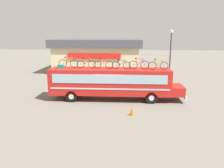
{
  "coord_description": "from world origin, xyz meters",
  "views": [
    {
      "loc": [
        1.49,
        -19.87,
        5.84
      ],
      "look_at": [
        0.18,
        0.0,
        1.4
      ],
      "focal_mm": 37.18,
      "sensor_mm": 36.0,
      "label": 1
    }
  ],
  "objects_px": {
    "rooftop_bicycle_5": "(139,65)",
    "traffic_cone": "(132,111)",
    "street_lamp": "(170,52)",
    "bus": "(112,82)",
    "rooftop_bicycle_2": "(86,64)",
    "luggage_bag_1": "(61,67)",
    "rooftop_bicycle_6": "(158,65)",
    "rooftop_bicycle_3": "(103,64)",
    "rooftop_bicycle_4": "(121,65)",
    "rooftop_bicycle_1": "(68,63)"
  },
  "relations": [
    {
      "from": "bus",
      "to": "rooftop_bicycle_2",
      "type": "bearing_deg",
      "value": 175.69
    },
    {
      "from": "rooftop_bicycle_2",
      "to": "rooftop_bicycle_3",
      "type": "relative_size",
      "value": 0.98
    },
    {
      "from": "rooftop_bicycle_2",
      "to": "street_lamp",
      "type": "bearing_deg",
      "value": 33.84
    },
    {
      "from": "rooftop_bicycle_1",
      "to": "street_lamp",
      "type": "distance_m",
      "value": 11.25
    },
    {
      "from": "rooftop_bicycle_6",
      "to": "street_lamp",
      "type": "xyz_separation_m",
      "value": [
        2.06,
        6.06,
        0.62
      ]
    },
    {
      "from": "rooftop_bicycle_3",
      "to": "rooftop_bicycle_5",
      "type": "bearing_deg",
      "value": -4.26
    },
    {
      "from": "bus",
      "to": "rooftop_bicycle_6",
      "type": "relative_size",
      "value": 6.97
    },
    {
      "from": "bus",
      "to": "rooftop_bicycle_2",
      "type": "relative_size",
      "value": 6.92
    },
    {
      "from": "rooftop_bicycle_2",
      "to": "rooftop_bicycle_4",
      "type": "distance_m",
      "value": 3.1
    },
    {
      "from": "bus",
      "to": "rooftop_bicycle_5",
      "type": "xyz_separation_m",
      "value": [
        2.29,
        -0.13,
        1.54
      ]
    },
    {
      "from": "traffic_cone",
      "to": "bus",
      "type": "bearing_deg",
      "value": 112.92
    },
    {
      "from": "rooftop_bicycle_5",
      "to": "street_lamp",
      "type": "bearing_deg",
      "value": 57.94
    },
    {
      "from": "rooftop_bicycle_6",
      "to": "bus",
      "type": "bearing_deg",
      "value": 174.85
    },
    {
      "from": "bus",
      "to": "rooftop_bicycle_3",
      "type": "height_order",
      "value": "rooftop_bicycle_3"
    },
    {
      "from": "traffic_cone",
      "to": "rooftop_bicycle_6",
      "type": "bearing_deg",
      "value": 58.86
    },
    {
      "from": "rooftop_bicycle_3",
      "to": "street_lamp",
      "type": "xyz_separation_m",
      "value": [
        6.75,
        5.61,
        0.63
      ]
    },
    {
      "from": "rooftop_bicycle_2",
      "to": "rooftop_bicycle_6",
      "type": "xyz_separation_m",
      "value": [
        6.2,
        -0.52,
        0.0
      ]
    },
    {
      "from": "rooftop_bicycle_3",
      "to": "traffic_cone",
      "type": "distance_m",
      "value": 5.54
    },
    {
      "from": "rooftop_bicycle_4",
      "to": "street_lamp",
      "type": "xyz_separation_m",
      "value": [
        5.17,
        5.85,
        0.64
      ]
    },
    {
      "from": "rooftop_bicycle_6",
      "to": "traffic_cone",
      "type": "xyz_separation_m",
      "value": [
        -2.2,
        -3.64,
        -2.8
      ]
    },
    {
      "from": "rooftop_bicycle_6",
      "to": "street_lamp",
      "type": "distance_m",
      "value": 6.43
    },
    {
      "from": "luggage_bag_1",
      "to": "rooftop_bicycle_6",
      "type": "distance_m",
      "value": 8.37
    },
    {
      "from": "rooftop_bicycle_5",
      "to": "luggage_bag_1",
      "type": "bearing_deg",
      "value": -179.65
    },
    {
      "from": "rooftop_bicycle_3",
      "to": "rooftop_bicycle_6",
      "type": "xyz_separation_m",
      "value": [
        4.69,
        -0.45,
        0.01
      ]
    },
    {
      "from": "rooftop_bicycle_6",
      "to": "rooftop_bicycle_3",
      "type": "bearing_deg",
      "value": 174.48
    },
    {
      "from": "luggage_bag_1",
      "to": "rooftop_bicycle_6",
      "type": "height_order",
      "value": "rooftop_bicycle_6"
    },
    {
      "from": "rooftop_bicycle_5",
      "to": "traffic_cone",
      "type": "xyz_separation_m",
      "value": [
        -0.6,
        -3.86,
        -2.82
      ]
    },
    {
      "from": "luggage_bag_1",
      "to": "rooftop_bicycle_4",
      "type": "xyz_separation_m",
      "value": [
        5.26,
        0.03,
        0.19
      ]
    },
    {
      "from": "rooftop_bicycle_1",
      "to": "luggage_bag_1",
      "type": "bearing_deg",
      "value": -133.14
    },
    {
      "from": "rooftop_bicycle_1",
      "to": "rooftop_bicycle_5",
      "type": "relative_size",
      "value": 1.02
    },
    {
      "from": "rooftop_bicycle_3",
      "to": "street_lamp",
      "type": "bearing_deg",
      "value": 39.74
    },
    {
      "from": "luggage_bag_1",
      "to": "traffic_cone",
      "type": "bearing_deg",
      "value": -31.74
    },
    {
      "from": "bus",
      "to": "street_lamp",
      "type": "xyz_separation_m",
      "value": [
        5.94,
        5.71,
        2.14
      ]
    },
    {
      "from": "rooftop_bicycle_1",
      "to": "rooftop_bicycle_2",
      "type": "height_order",
      "value": "rooftop_bicycle_1"
    },
    {
      "from": "bus",
      "to": "traffic_cone",
      "type": "height_order",
      "value": "bus"
    },
    {
      "from": "bus",
      "to": "traffic_cone",
      "type": "relative_size",
      "value": 16.89
    },
    {
      "from": "rooftop_bicycle_2",
      "to": "rooftop_bicycle_6",
      "type": "distance_m",
      "value": 6.22
    },
    {
      "from": "rooftop_bicycle_4",
      "to": "traffic_cone",
      "type": "bearing_deg",
      "value": -76.61
    },
    {
      "from": "rooftop_bicycle_2",
      "to": "street_lamp",
      "type": "relative_size",
      "value": 0.28
    },
    {
      "from": "rooftop_bicycle_5",
      "to": "street_lamp",
      "type": "xyz_separation_m",
      "value": [
        3.66,
        5.84,
        0.6
      ]
    },
    {
      "from": "rooftop_bicycle_2",
      "to": "luggage_bag_1",
      "type": "bearing_deg",
      "value": -171.02
    },
    {
      "from": "rooftop_bicycle_5",
      "to": "street_lamp",
      "type": "distance_m",
      "value": 6.91
    },
    {
      "from": "bus",
      "to": "rooftop_bicycle_4",
      "type": "bearing_deg",
      "value": -10.09
    },
    {
      "from": "rooftop_bicycle_6",
      "to": "rooftop_bicycle_4",
      "type": "bearing_deg",
      "value": 176.09
    },
    {
      "from": "rooftop_bicycle_3",
      "to": "rooftop_bicycle_5",
      "type": "height_order",
      "value": "rooftop_bicycle_5"
    },
    {
      "from": "rooftop_bicycle_2",
      "to": "traffic_cone",
      "type": "relative_size",
      "value": 2.44
    },
    {
      "from": "bus",
      "to": "rooftop_bicycle_3",
      "type": "xyz_separation_m",
      "value": [
        -0.8,
        0.1,
        1.51
      ]
    },
    {
      "from": "rooftop_bicycle_5",
      "to": "rooftop_bicycle_6",
      "type": "distance_m",
      "value": 1.61
    },
    {
      "from": "traffic_cone",
      "to": "street_lamp",
      "type": "xyz_separation_m",
      "value": [
        4.26,
        9.7,
        3.41
      ]
    },
    {
      "from": "luggage_bag_1",
      "to": "rooftop_bicycle_5",
      "type": "xyz_separation_m",
      "value": [
        6.77,
        0.04,
        0.24
      ]
    }
  ]
}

